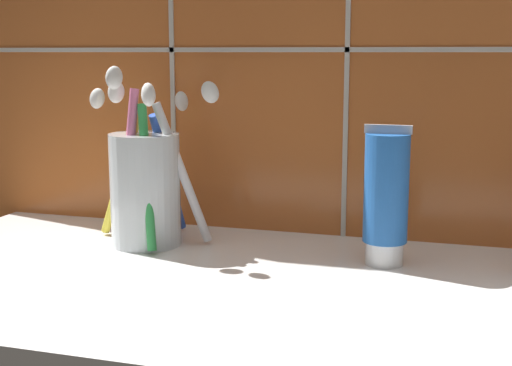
% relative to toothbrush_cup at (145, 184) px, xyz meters
% --- Properties ---
extents(sink_counter, '(0.77, 0.36, 0.02)m').
position_rel_toothbrush_cup_xyz_m(sink_counter, '(0.17, -0.08, -0.07)').
color(sink_counter, white).
rests_on(sink_counter, ground).
extents(toothbrush_cup, '(0.15, 0.13, 0.18)m').
position_rel_toothbrush_cup_xyz_m(toothbrush_cup, '(0.00, 0.00, 0.00)').
color(toothbrush_cup, silver).
rests_on(toothbrush_cup, sink_counter).
extents(toothpaste_tube, '(0.04, 0.04, 0.13)m').
position_rel_toothbrush_cup_xyz_m(toothpaste_tube, '(0.24, -0.00, 0.00)').
color(toothpaste_tube, white).
rests_on(toothpaste_tube, sink_counter).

